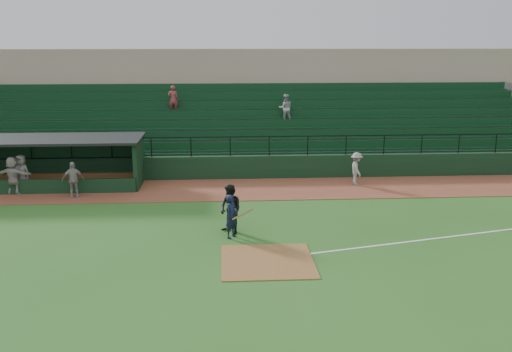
{
  "coord_description": "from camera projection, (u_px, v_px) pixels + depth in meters",
  "views": [
    {
      "loc": [
        -1.42,
        -17.97,
        7.06
      ],
      "look_at": [
        0.0,
        5.0,
        1.4
      ],
      "focal_mm": 39.28,
      "sensor_mm": 36.0,
      "label": 1
    }
  ],
  "objects": [
    {
      "name": "dugout_player_a",
      "position": [
        73.0,
        179.0,
        25.36
      ],
      "size": [
        1.04,
        0.68,
        1.64
      ],
      "primitive_type": "imported",
      "rotation": [
        0.0,
        0.0,
        0.31
      ],
      "color": "#9C9692",
      "rests_on": "warning_track"
    },
    {
      "name": "umpire",
      "position": [
        231.0,
        209.0,
        20.68
      ],
      "size": [
        1.12,
        1.13,
        1.84
      ],
      "primitive_type": "imported",
      "rotation": [
        0.0,
        0.0,
        -0.82
      ],
      "color": "black",
      "rests_on": "ground"
    },
    {
      "name": "runner",
      "position": [
        356.0,
        169.0,
        27.56
      ],
      "size": [
        0.64,
        1.06,
        1.61
      ],
      "primitive_type": "imported",
      "rotation": [
        0.0,
        0.0,
        1.61
      ],
      "color": "gray",
      "rests_on": "warning_track"
    },
    {
      "name": "dugout",
      "position": [
        53.0,
        158.0,
        27.55
      ],
      "size": [
        8.9,
        3.2,
        2.42
      ],
      "color": "black",
      "rests_on": "ground"
    },
    {
      "name": "dugout_player_b",
      "position": [
        22.0,
        173.0,
        26.32
      ],
      "size": [
        1.0,
        0.83,
        1.76
      ],
      "primitive_type": "imported",
      "rotation": [
        0.0,
        0.0,
        -0.37
      ],
      "color": "gray",
      "rests_on": "warning_track"
    },
    {
      "name": "dugout_player_c",
      "position": [
        13.0,
        176.0,
        25.8
      ],
      "size": [
        1.72,
        0.88,
        1.78
      ],
      "primitive_type": "imported",
      "rotation": [
        0.0,
        0.0,
        2.92
      ],
      "color": "#AAA59F",
      "rests_on": "warning_track"
    },
    {
      "name": "stadium_structure",
      "position": [
        245.0,
        118.0,
        34.59
      ],
      "size": [
        38.0,
        13.08,
        6.4
      ],
      "color": "black",
      "rests_on": "ground"
    },
    {
      "name": "warning_track",
      "position": [
        252.0,
        189.0,
        26.94
      ],
      "size": [
        40.0,
        4.0,
        0.03
      ],
      "primitive_type": "cube",
      "color": "brown",
      "rests_on": "ground"
    },
    {
      "name": "home_plate_dirt",
      "position": [
        267.0,
        261.0,
        18.21
      ],
      "size": [
        3.0,
        3.0,
        0.03
      ],
      "primitive_type": "cube",
      "color": "brown",
      "rests_on": "ground"
    },
    {
      "name": "ground",
      "position": [
        265.0,
        250.0,
        19.19
      ],
      "size": [
        90.0,
        90.0,
        0.0
      ],
      "primitive_type": "plane",
      "color": "#275A1D",
      "rests_on": "ground"
    },
    {
      "name": "foul_line",
      "position": [
        476.0,
        233.0,
        20.83
      ],
      "size": [
        17.49,
        4.44,
        0.01
      ],
      "primitive_type": "cube",
      "rotation": [
        0.0,
        0.0,
        0.24
      ],
      "color": "white",
      "rests_on": "ground"
    },
    {
      "name": "batter_at_plate",
      "position": [
        232.0,
        216.0,
        20.22
      ],
      "size": [
        1.12,
        0.72,
        1.62
      ],
      "color": "black",
      "rests_on": "ground"
    }
  ]
}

